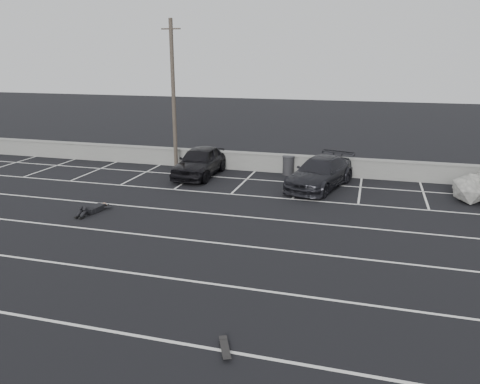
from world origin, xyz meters
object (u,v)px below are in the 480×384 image
(person, at_px, (97,206))
(trash_bin, at_px, (288,165))
(car_left, at_px, (200,161))
(car_right, at_px, (320,173))
(utility_pole, at_px, (173,96))
(skateboard, at_px, (225,348))

(person, bearing_deg, trash_bin, 59.47)
(car_left, distance_m, trash_bin, 4.94)
(car_right, height_order, utility_pole, utility_pole)
(skateboard, bearing_deg, person, 111.88)
(car_right, bearing_deg, car_left, -168.75)
(car_left, height_order, skateboard, car_left)
(car_right, distance_m, trash_bin, 2.98)
(car_right, xyz_separation_m, person, (-8.82, -6.40, -0.52))
(car_left, height_order, car_right, car_left)
(trash_bin, xyz_separation_m, skateboard, (1.53, -16.59, -0.47))
(trash_bin, height_order, skateboard, trash_bin)
(car_left, xyz_separation_m, person, (-2.13, -6.99, -0.59))
(car_right, bearing_deg, person, -127.78)
(utility_pole, height_order, skateboard, utility_pole)
(car_left, height_order, trash_bin, car_left)
(car_left, bearing_deg, trash_bin, 19.37)
(car_right, distance_m, skateboard, 14.43)
(car_left, relative_size, utility_pole, 0.57)
(car_left, distance_m, utility_pole, 4.14)
(utility_pole, height_order, person, utility_pole)
(utility_pole, relative_size, trash_bin, 7.94)
(utility_pole, distance_m, trash_bin, 7.61)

